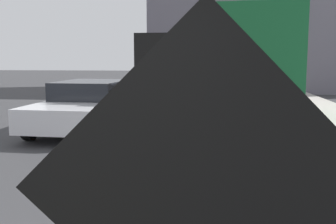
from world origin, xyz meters
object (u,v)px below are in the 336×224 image
object	(u,v)px
box_truck	(252,63)
traffic_cone_far_lane	(164,137)
highway_guide_sign	(276,29)
traffic_cone_mid_lane	(164,178)
roadwork_sign	(204,198)
pickup_car	(89,105)
arrow_board_trailer	(164,117)

from	to	relation	value
box_truck	traffic_cone_far_lane	world-z (taller)	box_truck
highway_guide_sign	traffic_cone_mid_lane	distance (m)	15.39
roadwork_sign	traffic_cone_mid_lane	distance (m)	4.23
highway_guide_sign	traffic_cone_far_lane	distance (m)	12.78
traffic_cone_mid_lane	box_truck	bearing A→B (deg)	75.99
pickup_car	traffic_cone_far_lane	distance (m)	3.58
arrow_board_trailer	pickup_car	xyz separation A→B (m)	(-2.23, 0.60, 0.22)
roadwork_sign	highway_guide_sign	size ratio (longest dim) A/B	0.47
box_truck	arrow_board_trailer	bearing A→B (deg)	-127.69
pickup_car	highway_guide_sign	size ratio (longest dim) A/B	1.03
arrow_board_trailer	box_truck	xyz separation A→B (m)	(2.63, 3.41, 1.39)
arrow_board_trailer	traffic_cone_mid_lane	bearing A→B (deg)	-83.29
roadwork_sign	pickup_car	xyz separation A→B (m)	(-3.45, 9.47, -0.77)
arrow_board_trailer	roadwork_sign	bearing A→B (deg)	-82.20
arrow_board_trailer	traffic_cone_far_lane	size ratio (longest dim) A/B	3.89
roadwork_sign	box_truck	world-z (taller)	box_truck
pickup_car	box_truck	bearing A→B (deg)	29.97
pickup_car	traffic_cone_far_lane	size ratio (longest dim) A/B	7.45
traffic_cone_mid_lane	traffic_cone_far_lane	size ratio (longest dim) A/B	0.90
traffic_cone_mid_lane	traffic_cone_far_lane	bearing A→B (deg)	96.61
box_truck	traffic_cone_mid_lane	distance (m)	8.66
highway_guide_sign	traffic_cone_far_lane	size ratio (longest dim) A/B	7.21
box_truck	highway_guide_sign	distance (m)	6.73
traffic_cone_mid_lane	arrow_board_trailer	bearing A→B (deg)	96.71
traffic_cone_mid_lane	highway_guide_sign	bearing A→B (deg)	75.50
box_truck	highway_guide_sign	bearing A→B (deg)	74.88
arrow_board_trailer	box_truck	bearing A→B (deg)	52.31
traffic_cone_far_lane	arrow_board_trailer	bearing A→B (deg)	96.87
traffic_cone_far_lane	pickup_car	bearing A→B (deg)	133.84
arrow_board_trailer	highway_guide_sign	xyz separation A→B (m)	(4.34, 9.73, 2.94)
arrow_board_trailer	pickup_car	distance (m)	2.32
highway_guide_sign	arrow_board_trailer	bearing A→B (deg)	-114.05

